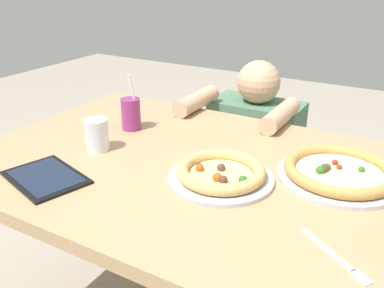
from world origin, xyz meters
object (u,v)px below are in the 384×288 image
(water_cup_clear, at_px, (97,134))
(diner_seated, at_px, (252,169))
(fork, at_px, (336,257))
(tablet, at_px, (46,177))
(drink_cup_colored, at_px, (131,114))
(pizza_far, at_px, (339,172))
(pizza_near, at_px, (221,174))

(water_cup_clear, height_order, diner_seated, diner_seated)
(fork, distance_m, tablet, 0.80)
(drink_cup_colored, xyz_separation_m, diner_seated, (0.28, 0.55, -0.40))
(diner_seated, bearing_deg, water_cup_clear, -108.86)
(water_cup_clear, relative_size, fork, 0.60)
(drink_cup_colored, height_order, fork, drink_cup_colored)
(tablet, distance_m, diner_seated, 1.07)
(pizza_far, height_order, fork, pizza_far)
(pizza_far, distance_m, fork, 0.37)
(drink_cup_colored, xyz_separation_m, tablet, (0.03, -0.44, -0.06))
(diner_seated, bearing_deg, drink_cup_colored, -116.90)
(diner_seated, bearing_deg, pizza_far, -49.83)
(pizza_near, relative_size, pizza_far, 0.87)
(pizza_near, height_order, drink_cup_colored, drink_cup_colored)
(pizza_near, bearing_deg, pizza_far, 31.83)
(tablet, bearing_deg, water_cup_clear, 92.13)
(tablet, relative_size, diner_seated, 0.30)
(water_cup_clear, height_order, fork, water_cup_clear)
(drink_cup_colored, relative_size, water_cup_clear, 1.95)
(pizza_near, distance_m, water_cup_clear, 0.45)
(pizza_near, height_order, diner_seated, diner_seated)
(tablet, bearing_deg, fork, 4.10)
(water_cup_clear, xyz_separation_m, diner_seated, (0.26, 0.75, -0.39))
(pizza_far, bearing_deg, fork, -78.28)
(drink_cup_colored, bearing_deg, diner_seated, 63.10)
(pizza_near, distance_m, diner_seated, 0.85)
(pizza_near, distance_m, tablet, 0.50)
(pizza_far, xyz_separation_m, fork, (0.08, -0.36, -0.02))
(drink_cup_colored, height_order, tablet, drink_cup_colored)
(tablet, height_order, diner_seated, diner_seated)
(pizza_far, distance_m, water_cup_clear, 0.76)
(water_cup_clear, bearing_deg, tablet, -87.87)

